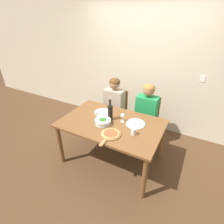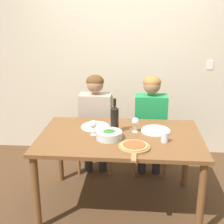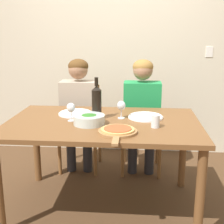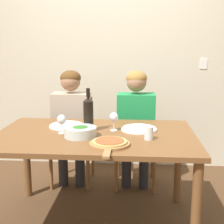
# 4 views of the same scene
# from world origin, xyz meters

# --- Properties ---
(ground_plane) EXTENTS (40.00, 40.00, 0.00)m
(ground_plane) POSITION_xyz_m (0.00, 0.00, 0.00)
(ground_plane) COLOR #4C331E
(back_wall) EXTENTS (10.00, 0.06, 2.70)m
(back_wall) POSITION_xyz_m (0.00, 1.39, 1.35)
(back_wall) COLOR beige
(back_wall) RESTS_ON ground
(dining_table) EXTENTS (1.57, 1.00, 0.77)m
(dining_table) POSITION_xyz_m (0.00, 0.00, 0.68)
(dining_table) COLOR brown
(dining_table) RESTS_ON ground
(chair_left) EXTENTS (0.42, 0.42, 0.91)m
(chair_left) POSITION_xyz_m (-0.34, 0.85, 0.49)
(chair_left) COLOR brown
(chair_left) RESTS_ON ground
(chair_right) EXTENTS (0.42, 0.42, 0.91)m
(chair_right) POSITION_xyz_m (0.32, 0.85, 0.49)
(chair_right) COLOR brown
(chair_right) RESTS_ON ground
(person_woman) EXTENTS (0.47, 0.51, 1.21)m
(person_woman) POSITION_xyz_m (-0.34, 0.74, 0.73)
(person_woman) COLOR #28282D
(person_woman) RESTS_ON ground
(person_man) EXTENTS (0.47, 0.51, 1.21)m
(person_man) POSITION_xyz_m (0.32, 0.74, 0.73)
(person_man) COLOR #28282D
(person_man) RESTS_ON ground
(wine_bottle) EXTENTS (0.08, 0.08, 0.35)m
(wine_bottle) POSITION_xyz_m (-0.06, 0.07, 0.92)
(wine_bottle) COLOR black
(wine_bottle) RESTS_ON dining_table
(broccoli_bowl) EXTENTS (0.25, 0.25, 0.08)m
(broccoli_bowl) POSITION_xyz_m (-0.10, -0.09, 0.81)
(broccoli_bowl) COLOR silver
(broccoli_bowl) RESTS_ON dining_table
(dinner_plate_left) EXTENTS (0.29, 0.29, 0.02)m
(dinner_plate_left) POSITION_xyz_m (-0.27, 0.20, 0.78)
(dinner_plate_left) COLOR white
(dinner_plate_left) RESTS_ON dining_table
(dinner_plate_right) EXTENTS (0.29, 0.29, 0.02)m
(dinner_plate_right) POSITION_xyz_m (0.35, 0.13, 0.78)
(dinner_plate_right) COLOR white
(dinner_plate_right) RESTS_ON dining_table
(pizza_on_board) EXTENTS (0.28, 0.42, 0.04)m
(pizza_on_board) POSITION_xyz_m (0.14, -0.29, 0.79)
(pizza_on_board) COLOR #9E7042
(pizza_on_board) RESTS_ON dining_table
(wine_glass_left) EXTENTS (0.07, 0.07, 0.15)m
(wine_glass_left) POSITION_xyz_m (-0.26, -0.01, 0.88)
(wine_glass_left) COLOR silver
(wine_glass_left) RESTS_ON dining_table
(wine_glass_right) EXTENTS (0.07, 0.07, 0.15)m
(wine_glass_right) POSITION_xyz_m (0.14, 0.10, 0.88)
(wine_glass_right) COLOR silver
(wine_glass_right) RESTS_ON dining_table
(water_tumbler) EXTENTS (0.07, 0.07, 0.10)m
(water_tumbler) POSITION_xyz_m (0.42, -0.13, 0.82)
(water_tumbler) COLOR silver
(water_tumbler) RESTS_ON dining_table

